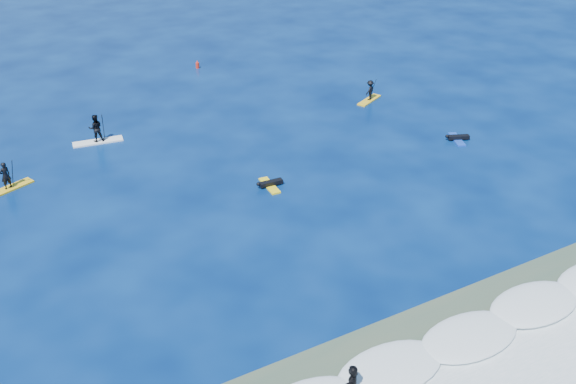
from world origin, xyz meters
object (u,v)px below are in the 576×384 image
sup_paddler_center (96,131)px  sup_paddler_right (370,92)px  wave_surfer (352,382)px  marker_buoy (197,65)px  prone_paddler_near (270,184)px  sup_paddler_left (6,180)px  prone_paddler_far (457,138)px

sup_paddler_center → sup_paddler_right: bearing=0.4°
wave_surfer → sup_paddler_center: bearing=59.8°
sup_paddler_center → marker_buoy: size_ratio=4.60×
marker_buoy → sup_paddler_center: bearing=-136.9°
prone_paddler_near → marker_buoy: 22.43m
sup_paddler_left → wave_surfer: bearing=-90.6°
prone_paddler_near → wave_surfer: size_ratio=1.12×
sup_paddler_right → prone_paddler_far: (1.14, -8.84, -0.59)m
prone_paddler_near → prone_paddler_far: (14.29, -0.47, 0.00)m
marker_buoy → sup_paddler_right: bearing=-56.8°
sup_paddler_left → sup_paddler_center: 7.47m
sup_paddler_left → sup_paddler_center: size_ratio=0.89×
sup_paddler_center → wave_surfer: bearing=-76.4°
sup_paddler_center → prone_paddler_near: bearing=-48.1°
sup_paddler_left → marker_buoy: sup_paddler_left is taller
sup_paddler_right → wave_surfer: size_ratio=1.44×
sup_paddler_right → prone_paddler_near: (-13.15, -8.37, -0.59)m
sup_paddler_right → prone_paddler_far: size_ratio=1.26×
wave_surfer → marker_buoy: bearing=40.8°
sup_paddler_left → wave_surfer: size_ratio=1.59×
prone_paddler_near → prone_paddler_far: 14.30m
prone_paddler_near → marker_buoy: bearing=-7.1°
sup_paddler_center → marker_buoy: bearing=51.1°
sup_paddler_center → wave_surfer: sup_paddler_center is taller
sup_paddler_center → prone_paddler_near: (7.48, -11.10, -0.72)m
sup_paddler_right → wave_surfer: sup_paddler_right is taller
prone_paddler_far → sup_paddler_center: bearing=84.8°
sup_paddler_center → marker_buoy: sup_paddler_center is taller
sup_paddler_right → prone_paddler_near: 15.60m
sup_paddler_left → prone_paddler_near: sup_paddler_left is taller
prone_paddler_far → wave_surfer: size_ratio=1.14×
sup_paddler_right → marker_buoy: (-8.95, 13.67, -0.42)m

